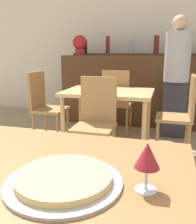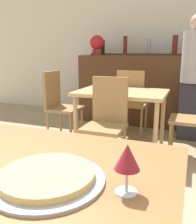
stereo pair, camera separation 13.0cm
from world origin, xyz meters
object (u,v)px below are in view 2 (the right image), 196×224
(chair_far_side_left, at_px, (59,102))
(person_standing, at_px, (194,75))
(chair_far_side_back, at_px, (132,99))
(pizza_tray, at_px, (47,177))
(wine_glass, at_px, (127,158))
(potted_plant, at_px, (97,44))
(chair_far_side_front, at_px, (107,117))

(chair_far_side_left, bearing_deg, person_standing, -68.35)
(chair_far_side_back, bearing_deg, pizza_tray, 97.66)
(pizza_tray, relative_size, wine_glass, 2.45)
(potted_plant, bearing_deg, wine_glass, -67.35)
(chair_far_side_left, bearing_deg, pizza_tray, -150.98)
(pizza_tray, height_order, wine_glass, wine_glass)
(potted_plant, bearing_deg, chair_far_side_front, -65.75)
(chair_far_side_back, bearing_deg, wine_glass, 103.10)
(chair_far_side_left, relative_size, person_standing, 0.57)
(chair_far_side_left, bearing_deg, wine_glass, -145.67)
(chair_far_side_front, height_order, potted_plant, potted_plant)
(person_standing, relative_size, wine_glass, 10.37)
(chair_far_side_back, relative_size, person_standing, 0.57)
(chair_far_side_left, xyz_separation_m, wine_glass, (1.50, -2.20, 0.34))
(potted_plant, bearing_deg, pizza_tray, -71.42)
(potted_plant, bearing_deg, chair_far_side_back, -40.02)
(pizza_tray, height_order, person_standing, person_standing)
(chair_far_side_front, xyz_separation_m, chair_far_side_left, (-0.87, 0.54, 0.00))
(chair_far_side_front, xyz_separation_m, person_standing, (0.80, 1.20, 0.36))
(pizza_tray, distance_m, wine_glass, 0.28)
(chair_far_side_front, bearing_deg, pizza_tray, -77.61)
(chair_far_side_back, height_order, pizza_tray, chair_far_side_back)
(chair_far_side_front, bearing_deg, chair_far_side_left, 148.21)
(chair_far_side_front, height_order, pizza_tray, chair_far_side_front)
(chair_far_side_back, distance_m, person_standing, 0.88)
(chair_far_side_left, height_order, person_standing, person_standing)
(chair_far_side_back, height_order, chair_far_side_left, same)
(potted_plant, bearing_deg, person_standing, -18.60)
(chair_far_side_left, bearing_deg, chair_far_side_front, -121.79)
(wine_glass, bearing_deg, pizza_tray, -173.33)
(chair_far_side_back, height_order, wine_glass, chair_far_side_back)
(chair_far_side_left, bearing_deg, chair_far_side_back, -58.21)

